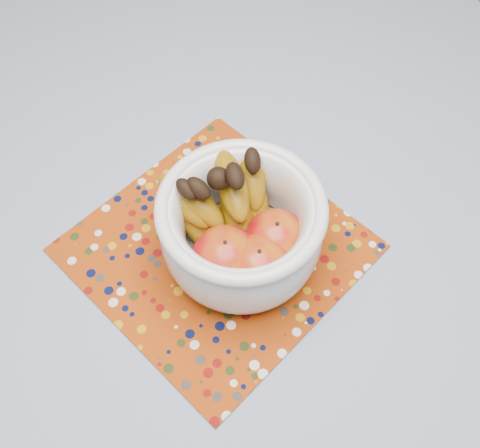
# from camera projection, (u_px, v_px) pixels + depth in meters

# --- Properties ---
(table) EXTENTS (1.20, 1.20, 0.75)m
(table) POSITION_uv_depth(u_px,v_px,m) (212.00, 254.00, 0.90)
(table) COLOR brown
(table) RESTS_ON ground
(tablecloth) EXTENTS (1.32, 1.32, 0.01)m
(tablecloth) POSITION_uv_depth(u_px,v_px,m) (210.00, 228.00, 0.83)
(tablecloth) COLOR slate
(tablecloth) RESTS_ON table
(placemat) EXTENTS (0.47, 0.47, 0.00)m
(placemat) POSITION_uv_depth(u_px,v_px,m) (217.00, 248.00, 0.81)
(placemat) COLOR #8D3007
(placemat) RESTS_ON tablecloth
(fruit_bowl) EXTENTS (0.23, 0.23, 0.17)m
(fruit_bowl) POSITION_uv_depth(u_px,v_px,m) (234.00, 225.00, 0.74)
(fruit_bowl) COLOR silver
(fruit_bowl) RESTS_ON placemat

